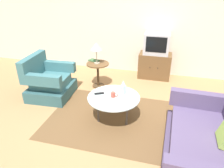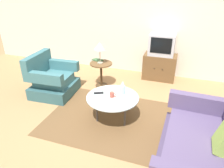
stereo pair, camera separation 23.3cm
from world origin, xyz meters
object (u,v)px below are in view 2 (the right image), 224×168
(tv_stand, at_px, (159,67))
(vase, at_px, (123,88))
(book, at_px, (98,60))
(tv_remote_dark, at_px, (99,93))
(tv_remote_silver, at_px, (116,102))
(television, at_px, (162,44))
(coffee_table, at_px, (113,98))
(side_table, at_px, (101,70))
(armchair, at_px, (52,80))
(table_lamp, at_px, (100,46))
(mug, at_px, (112,95))
(couch, at_px, (202,151))

(tv_stand, relative_size, vase, 3.19)
(book, bearing_deg, vase, -32.76)
(tv_remote_dark, distance_m, tv_remote_silver, 0.40)
(television, relative_size, vase, 2.43)
(tv_stand, bearing_deg, coffee_table, -105.03)
(tv_remote_dark, bearing_deg, vase, 170.65)
(side_table, bearing_deg, tv_remote_silver, -59.46)
(side_table, height_order, tv_remote_silver, side_table)
(armchair, bearing_deg, side_table, 123.97)
(table_lamp, xyz_separation_m, vase, (0.79, -0.96, -0.38))
(coffee_table, relative_size, side_table, 1.57)
(vase, distance_m, mug, 0.22)
(television, xyz_separation_m, table_lamp, (-1.20, -0.87, 0.08))
(armchair, distance_m, vase, 1.69)
(side_table, bearing_deg, tv_remote_dark, -70.43)
(television, relative_size, book, 2.24)
(table_lamp, bearing_deg, coffee_table, -59.04)
(table_lamp, bearing_deg, vase, -50.51)
(table_lamp, distance_m, vase, 1.30)
(coffee_table, xyz_separation_m, book, (-0.79, 1.26, 0.16))
(book, bearing_deg, coffee_table, -40.23)
(armchair, height_order, table_lamp, table_lamp)
(tv_remote_dark, height_order, book, book)
(couch, height_order, side_table, couch)
(television, distance_m, tv_remote_dark, 2.15)
(tv_remote_dark, height_order, tv_remote_silver, same)
(armchair, distance_m, mug, 1.59)
(tv_remote_silver, bearing_deg, tv_stand, -58.46)
(television, height_order, tv_remote_silver, television)
(armchair, bearing_deg, vase, 75.37)
(side_table, distance_m, book, 0.25)
(armchair, bearing_deg, tv_stand, 122.78)
(television, bearing_deg, tv_remote_silver, -101.44)
(armchair, height_order, vase, armchair)
(tv_remote_dark, relative_size, tv_remote_silver, 1.11)
(vase, height_order, tv_remote_silver, vase)
(mug, bearing_deg, tv_remote_silver, -52.96)
(armchair, relative_size, mug, 7.69)
(tv_stand, relative_size, book, 2.95)
(armchair, xyz_separation_m, vase, (1.64, -0.32, 0.26))
(vase, bearing_deg, side_table, 128.61)
(coffee_table, bearing_deg, tv_remote_silver, -56.53)
(television, bearing_deg, vase, -102.47)
(armchair, bearing_deg, tv_remote_dark, 66.90)
(mug, distance_m, tv_remote_silver, 0.18)
(book, bearing_deg, tv_remote_dark, -49.21)
(couch, xyz_separation_m, tv_remote_dark, (-1.65, 0.69, 0.16))
(tv_remote_silver, bearing_deg, side_table, -16.42)
(armchair, bearing_deg, mug, 68.72)
(tv_stand, height_order, table_lamp, table_lamp)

